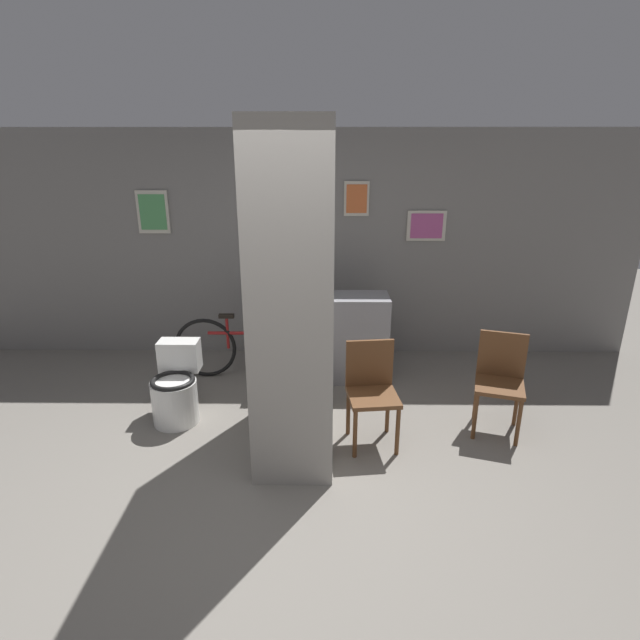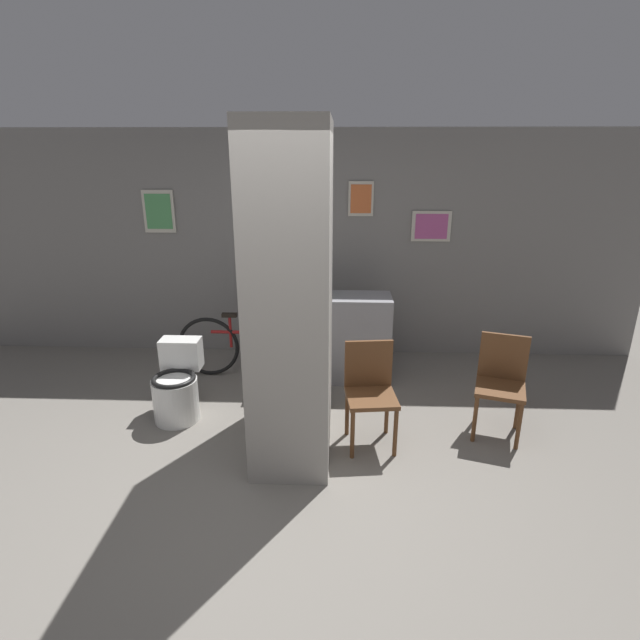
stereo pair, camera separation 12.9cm
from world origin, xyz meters
name	(u,v)px [view 2 (the right image)]	position (x,y,z in m)	size (l,w,h in m)	color
ground_plane	(274,484)	(0.00, 0.00, 0.00)	(14.00, 14.00, 0.00)	slate
wall_back	(299,246)	(0.00, 2.63, 1.30)	(8.00, 0.09, 2.60)	gray
pillar_center	(293,295)	(0.11, 0.65, 1.30)	(0.64, 1.30, 2.60)	gray
counter_shelf	(334,338)	(0.43, 1.86, 0.47)	(1.19, 0.44, 0.93)	gray
toilet	(177,388)	(-1.02, 0.97, 0.30)	(0.41, 0.57, 0.70)	white
chair_near_pillar	(370,389)	(0.74, 0.63, 0.49)	(0.45, 0.45, 0.88)	brown
chair_by_doorway	(501,380)	(1.88, 0.84, 0.49)	(0.51, 0.51, 0.88)	brown
bicycle	(254,346)	(-0.44, 1.87, 0.35)	(1.68, 0.42, 0.72)	black
bottle_tall	(327,285)	(0.34, 1.91, 1.03)	(0.08, 0.08, 0.27)	#267233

